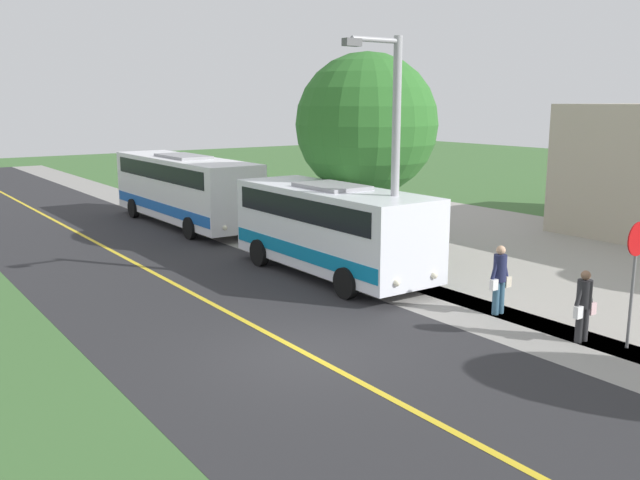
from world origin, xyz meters
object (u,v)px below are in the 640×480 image
object	(u,v)px
street_light_pole	(392,153)
stop_sign	(635,263)
transit_bus_rear	(184,187)
shuttle_bus_front	(332,226)
pedestrian_waiting	(500,277)
tree_curbside	(366,125)
pedestrian_with_bags	(584,304)

from	to	relation	value
street_light_pole	stop_sign	bearing A→B (deg)	100.45
transit_bus_rear	stop_sign	distance (m)	20.24
street_light_pole	shuttle_bus_front	bearing A→B (deg)	-82.66
shuttle_bus_front	pedestrian_waiting	world-z (taller)	shuttle_bus_front
transit_bus_rear	tree_curbside	world-z (taller)	tree_curbside
transit_bus_rear	street_light_pole	distance (m)	13.67
street_light_pole	pedestrian_waiting	bearing A→B (deg)	103.88
pedestrian_with_bags	pedestrian_waiting	distance (m)	2.51
shuttle_bus_front	tree_curbside	world-z (taller)	tree_curbside
shuttle_bus_front	pedestrian_with_bags	xyz separation A→B (m)	(-1.07, 8.28, -0.69)
shuttle_bus_front	transit_bus_rear	distance (m)	11.04
pedestrian_with_bags	stop_sign	world-z (taller)	stop_sign
transit_bus_rear	street_light_pole	xyz separation A→B (m)	(-0.34, 13.48, 2.28)
shuttle_bus_front	transit_bus_rear	world-z (taller)	transit_bus_rear
transit_bus_rear	tree_curbside	size ratio (longest dim) A/B	1.45
shuttle_bus_front	tree_curbside	bearing A→B (deg)	-147.03
shuttle_bus_front	pedestrian_with_bags	size ratio (longest dim) A/B	4.64
shuttle_bus_front	street_light_pole	xyz separation A→B (m)	(-0.31, 2.44, 2.40)
transit_bus_rear	stop_sign	size ratio (longest dim) A/B	3.58
transit_bus_rear	stop_sign	xyz separation A→B (m)	(-1.57, 20.18, 0.25)
shuttle_bus_front	pedestrian_waiting	bearing A→B (deg)	101.16
pedestrian_with_bags	shuttle_bus_front	bearing A→B (deg)	-82.65
stop_sign	street_light_pole	bearing A→B (deg)	-79.55
transit_bus_rear	tree_curbside	distance (m)	10.06
pedestrian_with_bags	street_light_pole	bearing A→B (deg)	-82.64
stop_sign	street_light_pole	xyz separation A→B (m)	(1.24, -6.70, 2.03)
shuttle_bus_front	pedestrian_with_bags	world-z (taller)	shuttle_bus_front
pedestrian_waiting	stop_sign	distance (m)	3.52
pedestrian_waiting	street_light_pole	distance (m)	4.57
street_light_pole	pedestrian_with_bags	bearing A→B (deg)	97.36
pedestrian_waiting	shuttle_bus_front	bearing A→B (deg)	-78.84
stop_sign	tree_curbside	xyz separation A→B (m)	(-1.30, -10.98, 2.65)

